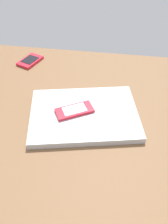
# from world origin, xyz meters

# --- Properties ---
(desk_surface) EXTENTS (1.20, 0.80, 0.03)m
(desk_surface) POSITION_xyz_m (0.00, 0.00, 0.01)
(desk_surface) COLOR brown
(desk_surface) RESTS_ON ground
(laptop_closed) EXTENTS (0.38, 0.31, 0.02)m
(laptop_closed) POSITION_xyz_m (-0.06, -0.01, 0.04)
(laptop_closed) COLOR #B7BABC
(laptop_closed) RESTS_ON desk_surface
(cell_phone_on_laptop) EXTENTS (0.13, 0.10, 0.01)m
(cell_phone_on_laptop) POSITION_xyz_m (-0.09, -0.01, 0.06)
(cell_phone_on_laptop) COLOR red
(cell_phone_on_laptop) RESTS_ON laptop_closed
(cell_phone_on_desk) EXTENTS (0.10, 0.12, 0.01)m
(cell_phone_on_desk) POSITION_xyz_m (-0.33, 0.28, 0.04)
(cell_phone_on_desk) COLOR red
(cell_phone_on_desk) RESTS_ON desk_surface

